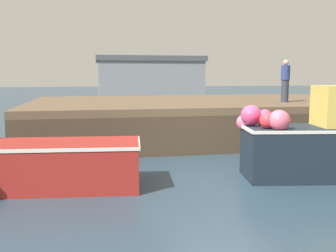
{
  "coord_description": "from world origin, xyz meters",
  "views": [
    {
      "loc": [
        -3.17,
        -9.12,
        2.58
      ],
      "look_at": [
        -0.86,
        3.11,
        0.92
      ],
      "focal_mm": 40.62,
      "sensor_mm": 36.0,
      "label": 1
    }
  ],
  "objects_px": {
    "fishing_boat_mid": "(319,143)",
    "mooring_buoy_foreground": "(13,171)",
    "dockworker": "(285,81)",
    "fishing_boat_near_right": "(63,164)"
  },
  "relations": [
    {
      "from": "dockworker",
      "to": "fishing_boat_near_right",
      "type": "bearing_deg",
      "value": -147.8
    },
    {
      "from": "fishing_boat_near_right",
      "to": "fishing_boat_mid",
      "type": "xyz_separation_m",
      "value": [
        6.25,
        -0.3,
        0.32
      ]
    },
    {
      "from": "fishing_boat_mid",
      "to": "dockworker",
      "type": "height_order",
      "value": "dockworker"
    },
    {
      "from": "fishing_boat_mid",
      "to": "mooring_buoy_foreground",
      "type": "distance_m",
      "value": 7.53
    },
    {
      "from": "mooring_buoy_foreground",
      "to": "dockworker",
      "type": "bearing_deg",
      "value": 26.19
    },
    {
      "from": "dockworker",
      "to": "fishing_boat_mid",
      "type": "bearing_deg",
      "value": -109.09
    },
    {
      "from": "fishing_boat_near_right",
      "to": "mooring_buoy_foreground",
      "type": "height_order",
      "value": "fishing_boat_near_right"
    },
    {
      "from": "fishing_boat_near_right",
      "to": "mooring_buoy_foreground",
      "type": "relative_size",
      "value": 4.88
    },
    {
      "from": "fishing_boat_near_right",
      "to": "mooring_buoy_foreground",
      "type": "distance_m",
      "value": 1.34
    },
    {
      "from": "fishing_boat_near_right",
      "to": "dockworker",
      "type": "bearing_deg",
      "value": 32.2
    }
  ]
}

